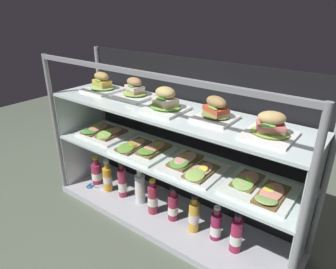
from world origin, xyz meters
The scene contains 26 objects.
ground_plane centered at (0.00, 0.00, -0.01)m, with size 6.00×6.00×0.02m, color #545E4E.
case_base_deck centered at (0.00, 0.00, 0.02)m, with size 1.55×0.42×0.04m, color #B8B8C2.
case_frame centered at (0.00, 0.14, 0.52)m, with size 1.55×0.42×0.95m.
riser_lower_tier centered at (0.00, 0.00, 0.23)m, with size 1.50×0.36×0.37m.
shelf_lower_glass centered at (0.00, 0.00, 0.42)m, with size 1.51×0.38×0.02m, color silver.
riser_upper_tier centered at (0.00, 0.00, 0.56)m, with size 1.50×0.36×0.27m.
shelf_upper_glass centered at (0.00, 0.00, 0.71)m, with size 1.51×0.38×0.02m, color silver.
plated_roll_sandwich_center centered at (-0.55, 0.04, 0.75)m, with size 0.21×0.21×0.12m.
plated_roll_sandwich_far_right centered at (-0.28, 0.05, 0.75)m, with size 0.20×0.20×0.12m.
plated_roll_sandwich_mid_right centered at (0.00, -0.02, 0.76)m, with size 0.20×0.20×0.12m.
plated_roll_sandwich_near_left_corner centered at (0.27, 0.02, 0.76)m, with size 0.18×0.18×0.11m.
plated_roll_sandwich_far_left centered at (0.54, -0.02, 0.75)m, with size 0.20×0.20×0.11m.
open_sandwich_tray_near_left_corner centered at (-0.52, 0.00, 0.45)m, with size 0.31×0.27×0.06m.
open_sandwich_tray_far_right centered at (-0.16, -0.03, 0.45)m, with size 0.31×0.28×0.06m.
open_sandwich_tray_right_of_center centered at (0.17, -0.02, 0.45)m, with size 0.31×0.27×0.06m.
open_sandwich_tray_near_right_corner centered at (0.53, -0.01, 0.45)m, with size 0.31×0.29×0.06m.
juice_bottle_back_center centered at (-0.61, -0.03, 0.12)m, with size 0.07×0.07×0.21m.
juice_bottle_front_left_end centered at (-0.48, -0.05, 0.14)m, with size 0.06×0.06×0.23m.
juice_bottle_back_right centered at (-0.35, -0.03, 0.14)m, with size 0.06×0.06×0.25m.
juice_bottle_back_left centered at (-0.22, -0.01, 0.15)m, with size 0.07×0.07×0.25m.
juice_bottle_front_second centered at (-0.08, -0.04, 0.14)m, with size 0.06×0.06×0.23m.
juice_bottle_front_right_end centered at (0.05, -0.02, 0.13)m, with size 0.06×0.06×0.22m.
juice_bottle_tucked_behind centered at (0.20, -0.03, 0.14)m, with size 0.06×0.06×0.23m.
juice_bottle_near_post centered at (0.33, -0.01, 0.12)m, with size 0.06×0.06×0.21m.
juice_bottle_front_fourth centered at (0.45, -0.02, 0.14)m, with size 0.06×0.06×0.24m.
kitchen_scissors centered at (-0.59, -0.09, 0.05)m, with size 0.18×0.10×0.01m.
Camera 1 is at (0.90, -1.19, 1.23)m, focal length 32.24 mm.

